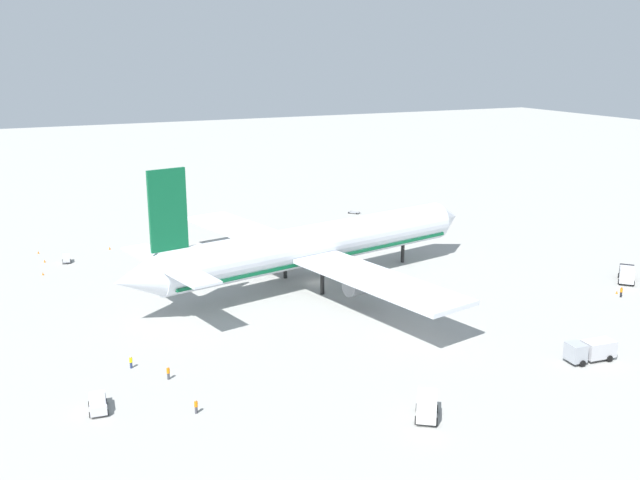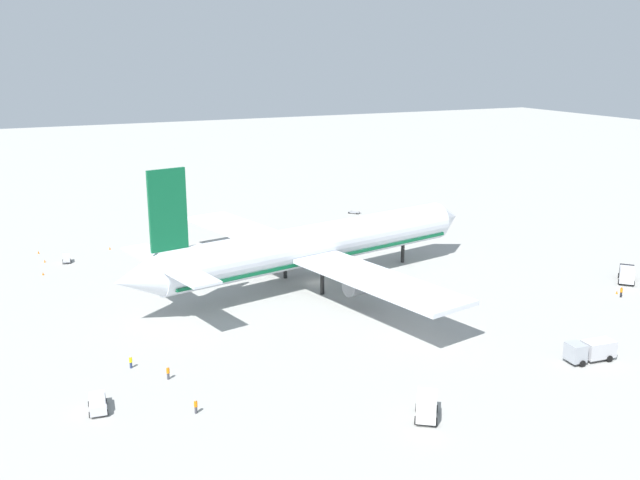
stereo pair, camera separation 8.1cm
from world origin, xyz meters
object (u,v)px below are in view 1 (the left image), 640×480
Objects in this scene: service_van at (98,402)px; ground_worker_4 at (621,292)px; traffic_cone_4 at (43,274)px; traffic_cone_1 at (617,292)px; airliner at (311,246)px; service_truck_2 at (627,274)px; traffic_cone_0 at (45,261)px; service_truck_1 at (427,406)px; baggage_cart_1 at (66,258)px; ground_worker_2 at (131,362)px; ground_worker_1 at (168,373)px; service_truck_3 at (591,350)px; baggage_cart_0 at (354,212)px; ground_worker_0 at (196,406)px; traffic_cone_2 at (38,252)px; traffic_cone_3 at (110,248)px.

ground_worker_4 is at bearing 2.21° from service_van.
traffic_cone_4 is at bearing 91.44° from service_van.
ground_worker_4 is 1.79m from traffic_cone_1.
service_truck_2 is at bearing -24.16° from airliner.
traffic_cone_0 is at bearing 143.92° from ground_worker_4.
service_truck_1 is 9.21× the size of traffic_cone_0.
baggage_cart_1 is 1.80× the size of ground_worker_4.
traffic_cone_4 is (-34.17, 73.96, -1.32)m from service_truck_1.
service_van is 1.35× the size of baggage_cart_1.
ground_worker_1 is at bearing -55.78° from ground_worker_2.
service_truck_3 is 92.14m from baggage_cart_0.
ground_worker_4 reaches higher than ground_worker_0.
traffic_cone_0 is 7.14m from traffic_cone_2.
service_van is at bearing 167.53° from service_truck_3.
service_truck_3 is 105.63m from traffic_cone_2.
baggage_cart_0 is 74.80m from traffic_cone_2.
baggage_cart_1 is (-29.36, 80.54, -0.75)m from service_truck_1.
traffic_cone_1 and traffic_cone_4 have the same top height.
ground_worker_1 is (-64.40, -73.21, 0.61)m from baggage_cart_0.
traffic_cone_3 is at bearing 137.47° from ground_worker_4.
ground_worker_0 is 0.97× the size of ground_worker_1.
service_van is 7.89× the size of traffic_cone_1.
service_truck_2 reaches higher than service_van.
airliner reaches higher than service_van.
traffic_cone_1 is 1.00× the size of traffic_cone_2.
ground_worker_4 is at bearing -31.88° from traffic_cone_4.
ground_worker_0 is at bearing -130.00° from airliner.
service_truck_1 is at bearing -157.11° from traffic_cone_1.
service_truck_1 is 3.08× the size of ground_worker_2.
traffic_cone_2 is at bearing 141.11° from ground_worker_4.
traffic_cone_0 is (-41.22, 33.59, -6.60)m from airliner.
baggage_cart_0 is (73.54, 77.80, -0.76)m from service_van.
service_truck_1 is 9.21× the size of traffic_cone_1.
airliner is at bearing -40.32° from baggage_cart_1.
service_van is at bearing -100.21° from traffic_cone_3.
ground_worker_4 reaches higher than baggage_cart_0.
ground_worker_2 is at bearing 106.08° from ground_worker_0.
traffic_cone_0 and traffic_cone_1 have the same top height.
ground_worker_2 is at bearing -148.46° from airliner.
ground_worker_2 is (-67.98, -67.94, 0.57)m from baggage_cart_0.
baggage_cart_1 is at bearing -63.63° from traffic_cone_2.
traffic_cone_4 is at bearing 152.73° from service_truck_2.
ground_worker_2 is (-85.97, 1.14, -0.72)m from service_truck_2.
service_truck_1 is at bearing -69.31° from traffic_cone_2.
ground_worker_0 is at bearing 170.89° from service_truck_3.
traffic_cone_4 is (-62.21, 70.09, -1.26)m from service_truck_3.
traffic_cone_3 is at bearing 17.91° from traffic_cone_0.
service_truck_1 is 9.21× the size of traffic_cone_3.
service_truck_1 is at bearing -99.34° from airliner.
ground_worker_4 is at bearing 21.73° from service_truck_1.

